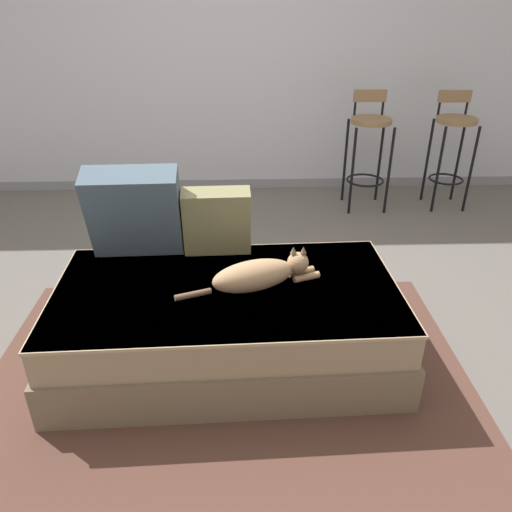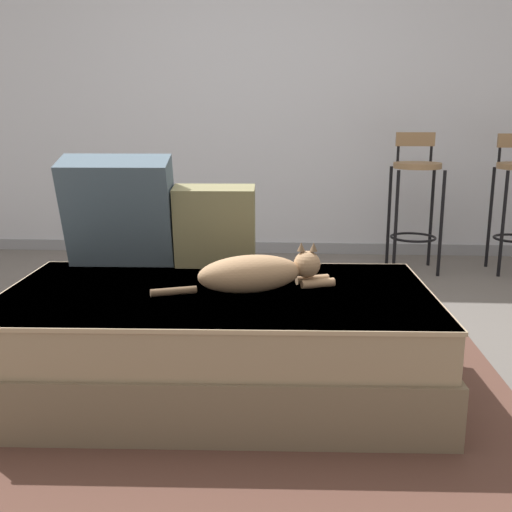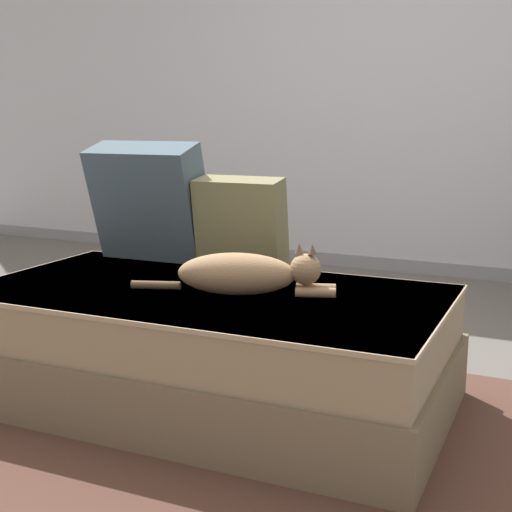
{
  "view_description": "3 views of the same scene",
  "coord_description": "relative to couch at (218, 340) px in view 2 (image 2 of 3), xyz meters",
  "views": [
    {
      "loc": [
        0.07,
        -2.53,
        1.75
      ],
      "look_at": [
        0.15,
        -0.3,
        0.56
      ],
      "focal_mm": 35.0,
      "sensor_mm": 36.0,
      "label": 1
    },
    {
      "loc": [
        0.3,
        -2.71,
        1.12
      ],
      "look_at": [
        0.15,
        -0.3,
        0.56
      ],
      "focal_mm": 42.0,
      "sensor_mm": 36.0,
      "label": 2
    },
    {
      "loc": [
        1.27,
        -2.6,
        1.05
      ],
      "look_at": [
        0.15,
        -0.3,
        0.56
      ],
      "focal_mm": 50.0,
      "sensor_mm": 36.0,
      "label": 3
    }
  ],
  "objects": [
    {
      "name": "ground_plane",
      "position": [
        0.0,
        0.4,
        -0.22
      ],
      "size": [
        16.0,
        16.0,
        0.0
      ],
      "primitive_type": "plane",
      "color": "#66605B",
      "rests_on": "ground"
    },
    {
      "name": "wall_back_panel",
      "position": [
        0.0,
        2.65,
        1.08
      ],
      "size": [
        8.0,
        0.1,
        2.6
      ],
      "primitive_type": "cube",
      "color": "silver",
      "rests_on": "ground"
    },
    {
      "name": "wall_baseboard_trim",
      "position": [
        0.0,
        2.6,
        -0.18
      ],
      "size": [
        8.0,
        0.02,
        0.09
      ],
      "primitive_type": "cube",
      "color": "gray",
      "rests_on": "ground"
    },
    {
      "name": "area_rug",
      "position": [
        0.0,
        -0.3,
        -0.22
      ],
      "size": [
        2.45,
        2.06,
        0.01
      ],
      "primitive_type": "cube",
      "color": "brown",
      "rests_on": "ground"
    },
    {
      "name": "couch",
      "position": [
        0.0,
        0.0,
        0.0
      ],
      "size": [
        1.78,
        1.01,
        0.44
      ],
      "color": "#766750",
      "rests_on": "ground"
    },
    {
      "name": "throw_pillow_corner",
      "position": [
        -0.49,
        0.36,
        0.47
      ],
      "size": [
        0.5,
        0.32,
        0.52
      ],
      "color": "#4C6070",
      "rests_on": "couch"
    },
    {
      "name": "throw_pillow_middle",
      "position": [
        -0.06,
        0.38,
        0.41
      ],
      "size": [
        0.37,
        0.2,
        0.38
      ],
      "color": "#847F56",
      "rests_on": "couch"
    },
    {
      "name": "cat",
      "position": [
        0.16,
        -0.01,
        0.29
      ],
      "size": [
        0.73,
        0.32,
        0.19
      ],
      "color": "tan",
      "rests_on": "couch"
    },
    {
      "name": "bar_stool_near_window",
      "position": [
        1.19,
        2.09,
        0.38
      ],
      "size": [
        0.34,
        0.34,
        1.01
      ],
      "color": "black",
      "rests_on": "ground"
    }
  ]
}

